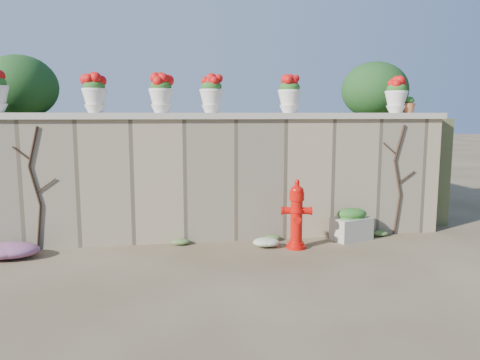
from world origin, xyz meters
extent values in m
plane|color=brown|center=(0.00, 0.00, 0.00)|extent=(80.00, 80.00, 0.00)
cube|color=#9A8767|center=(0.00, 1.80, 1.00)|extent=(8.00, 0.40, 2.00)
cube|color=#BAB39D|center=(0.00, 1.80, 2.05)|extent=(8.10, 0.52, 0.10)
cube|color=#384C23|center=(0.00, 5.00, 1.00)|extent=(9.00, 6.00, 2.00)
ellipsoid|color=#143814|center=(-3.20, 3.00, 2.55)|extent=(1.30, 1.30, 1.10)
ellipsoid|color=#143814|center=(3.40, 3.00, 2.55)|extent=(1.30, 1.30, 1.10)
cylinder|color=black|center=(-2.66, 1.58, 0.35)|extent=(0.12, 0.04, 0.70)
cylinder|color=black|center=(-2.69, 1.58, 1.00)|extent=(0.17, 0.04, 0.61)
cylinder|color=black|center=(-2.67, 1.58, 1.60)|extent=(0.18, 0.04, 0.61)
cylinder|color=black|center=(-2.52, 1.58, 1.00)|extent=(0.30, 0.02, 0.22)
cylinder|color=black|center=(-2.85, 1.58, 1.50)|extent=(0.25, 0.02, 0.21)
cylinder|color=black|center=(3.24, 1.58, 0.35)|extent=(0.12, 0.04, 0.70)
cylinder|color=black|center=(3.22, 1.58, 1.00)|extent=(0.17, 0.04, 0.61)
cylinder|color=black|center=(3.23, 1.58, 1.60)|extent=(0.18, 0.04, 0.61)
cylinder|color=black|center=(3.38, 1.58, 1.00)|extent=(0.30, 0.02, 0.22)
cylinder|color=black|center=(3.05, 1.58, 1.50)|extent=(0.25, 0.02, 0.21)
cylinder|color=red|center=(1.27, 1.03, 0.03)|extent=(0.30, 0.30, 0.05)
cylinder|color=red|center=(1.27, 1.03, 0.44)|extent=(0.18, 0.18, 0.67)
cylinder|color=red|center=(1.27, 1.03, 0.60)|extent=(0.23, 0.23, 0.04)
cylinder|color=red|center=(1.27, 1.03, 0.83)|extent=(0.23, 0.23, 0.13)
ellipsoid|color=red|center=(1.27, 1.03, 0.94)|extent=(0.21, 0.21, 0.15)
cylinder|color=red|center=(1.27, 1.03, 1.02)|extent=(0.08, 0.08, 0.11)
cylinder|color=red|center=(1.12, 1.06, 0.60)|extent=(0.17, 0.14, 0.11)
cylinder|color=red|center=(1.42, 0.99, 0.60)|extent=(0.17, 0.14, 0.11)
cylinder|color=red|center=(1.24, 0.91, 0.49)|extent=(0.12, 0.13, 0.10)
cube|color=#BAB39D|center=(2.32, 1.37, 0.19)|extent=(0.73, 0.57, 0.37)
ellipsoid|color=#1E5119|center=(2.32, 1.37, 0.44)|extent=(0.56, 0.45, 0.19)
ellipsoid|color=#1E5119|center=(2.28, 1.41, 0.31)|extent=(0.65, 0.58, 0.62)
ellipsoid|color=#C427AF|center=(-3.12, 1.21, 0.13)|extent=(0.99, 0.66, 0.26)
ellipsoid|color=white|center=(0.87, 1.09, 0.10)|extent=(0.54, 0.43, 0.19)
ellipsoid|color=#1E5119|center=(-1.78, 1.80, 2.51)|extent=(0.33, 0.33, 0.20)
ellipsoid|color=red|center=(-1.78, 1.80, 2.60)|extent=(0.29, 0.29, 0.21)
ellipsoid|color=#1E5119|center=(-0.76, 1.80, 2.52)|extent=(0.34, 0.34, 0.20)
ellipsoid|color=red|center=(-0.76, 1.80, 2.60)|extent=(0.29, 0.29, 0.21)
ellipsoid|color=#1E5119|center=(0.04, 1.80, 2.52)|extent=(0.33, 0.33, 0.20)
ellipsoid|color=red|center=(0.04, 1.80, 2.60)|extent=(0.29, 0.29, 0.21)
ellipsoid|color=#1E5119|center=(1.34, 1.80, 2.52)|extent=(0.34, 0.34, 0.20)
ellipsoid|color=red|center=(1.34, 1.80, 2.60)|extent=(0.29, 0.29, 0.21)
ellipsoid|color=#1E5119|center=(3.24, 1.80, 2.52)|extent=(0.33, 0.33, 0.20)
ellipsoid|color=red|center=(3.24, 1.80, 2.60)|extent=(0.29, 0.29, 0.21)
ellipsoid|color=#1E5119|center=(3.47, 1.80, 2.31)|extent=(0.19, 0.19, 0.13)
camera|label=1|loc=(-0.74, -5.83, 2.07)|focal=35.00mm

